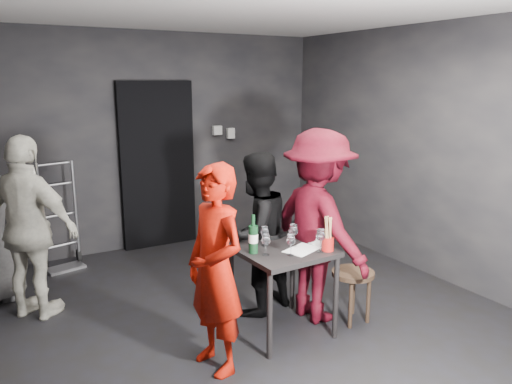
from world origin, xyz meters
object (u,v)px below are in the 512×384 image
hand_truck (62,249)px  breadstick_cup (328,234)px  wine_bottle (253,238)px  stool (353,281)px  man_maroon (319,213)px  tasting_table (283,259)px  woman_black (256,234)px  server_red (215,266)px  bystander_cream (29,219)px

hand_truck → breadstick_cup: bearing=-71.6°
wine_bottle → stool: bearing=-10.8°
stool → man_maroon: 0.67m
tasting_table → stool: (0.64, -0.15, -0.27)m
woman_black → man_maroon: 0.61m
stool → wine_bottle: bearing=169.2°
tasting_table → man_maroon: size_ratio=0.38×
tasting_table → man_maroon: man_maroon is taller
hand_truck → wine_bottle: bearing=-78.8°
man_maroon → woman_black: bearing=42.5°
breadstick_cup → hand_truck: bearing=121.3°
server_red → wine_bottle: server_red is taller
man_maroon → server_red: bearing=99.2°
stool → breadstick_cup: size_ratio=1.52×
hand_truck → tasting_table: (1.38, -2.50, 0.43)m
server_red → breadstick_cup: 1.01m
stool → woman_black: (-0.64, 0.61, 0.36)m
tasting_table → server_red: server_red is taller
tasting_table → man_maroon: 0.54m
hand_truck → woman_black: bearing=-68.8°
hand_truck → bystander_cream: bystander_cream is taller
bystander_cream → wine_bottle: size_ratio=5.77×
server_red → wine_bottle: 0.51m
hand_truck → woman_black: 2.53m
wine_bottle → server_red: bearing=-152.1°
man_maroon → breadstick_cup: man_maroon is taller
server_red → man_maroon: man_maroon is taller
woman_black → breadstick_cup: woman_black is taller
hand_truck → woman_black: woman_black is taller
tasting_table → breadstick_cup: (0.28, -0.23, 0.24)m
woman_black → tasting_table: bearing=72.3°
bystander_cream → wine_bottle: bystander_cream is taller
man_maroon → bystander_cream: man_maroon is taller
tasting_table → stool: bearing=-13.6°
woman_black → hand_truck: bearing=-72.9°
bystander_cream → breadstick_cup: size_ratio=5.92×
stool → bystander_cream: bearing=148.2°
woman_black → man_maroon: bearing=120.7°
stool → breadstick_cup: (-0.36, -0.08, 0.51)m
tasting_table → stool: 0.71m
server_red → bystander_cream: size_ratio=0.88×
tasting_table → hand_truck: bearing=118.9°
woman_black → man_maroon: size_ratio=0.76×
wine_bottle → bystander_cream: bearing=138.7°
woman_black → wine_bottle: woman_black is taller
woman_black → bystander_cream: (-1.79, 0.90, 0.17)m
tasting_table → server_red: bearing=-163.2°
wine_bottle → hand_truck: bearing=114.1°
wine_bottle → woman_black: bearing=57.6°
bystander_cream → woman_black: bearing=-159.9°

